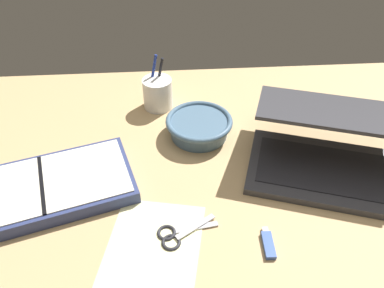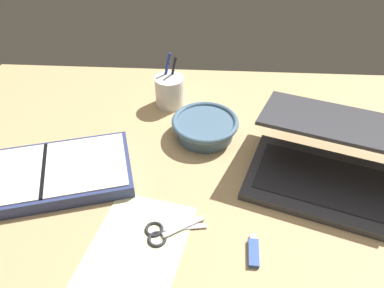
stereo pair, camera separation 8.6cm
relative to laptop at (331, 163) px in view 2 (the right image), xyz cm
name	(u,v)px [view 2 (the right image)]	position (x,y,z in cm)	size (l,w,h in cm)	color
desk_top	(195,178)	(-30.68, -0.90, -6.05)	(140.00, 100.00, 2.00)	tan
laptop	(331,163)	(0.00, 0.00, 0.00)	(42.65, 39.74, 15.47)	#38383D
bowl	(205,127)	(-28.97, 14.26, -2.10)	(17.58, 17.58, 5.24)	slate
pen_cup	(170,91)	(-39.72, 28.41, -0.49)	(8.37, 8.37, 15.18)	white
planner	(46,175)	(-65.22, -4.43, -3.32)	(43.10, 30.46, 3.64)	navy
scissors	(162,232)	(-36.52, -17.79, -4.71)	(12.70, 8.27, 0.80)	#B7B7BC
paper_sheet_front	(136,249)	(-41.32, -21.84, -4.97)	(18.17, 26.10, 0.16)	#F4EFB2
usb_drive	(254,252)	(-18.39, -21.38, -4.55)	(2.24, 7.26, 1.00)	#33519E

